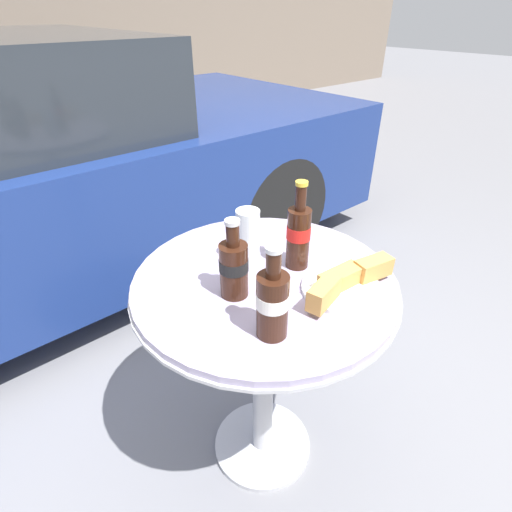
{
  "coord_description": "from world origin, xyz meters",
  "views": [
    {
      "loc": [
        -0.59,
        -0.65,
        1.38
      ],
      "look_at": [
        0.0,
        0.04,
        0.81
      ],
      "focal_mm": 28.0,
      "sensor_mm": 36.0,
      "label": 1
    }
  ],
  "objects": [
    {
      "name": "cola_bottle_right",
      "position": [
        -0.11,
        -0.01,
        0.85
      ],
      "size": [
        0.07,
        0.07,
        0.21
      ],
      "color": "#33190F",
      "rests_on": "bistro_table"
    },
    {
      "name": "drinking_glass",
      "position": [
        0.02,
        0.09,
        0.84
      ],
      "size": [
        0.07,
        0.07,
        0.16
      ],
      "color": "black",
      "rests_on": "bistro_table"
    },
    {
      "name": "cola_bottle_center",
      "position": [
        0.11,
        -0.02,
        0.86
      ],
      "size": [
        0.07,
        0.07,
        0.25
      ],
      "color": "#33190F",
      "rests_on": "bistro_table"
    },
    {
      "name": "lunch_plate_near",
      "position": [
        0.11,
        -0.18,
        0.79
      ],
      "size": [
        0.3,
        0.21,
        0.07
      ],
      "color": "white",
      "rests_on": "bistro_table"
    },
    {
      "name": "bistro_table",
      "position": [
        0.0,
        0.0,
        0.6
      ],
      "size": [
        0.72,
        0.72,
        0.76
      ],
      "color": "#B7B7BC",
      "rests_on": "ground_plane"
    },
    {
      "name": "ground_plane",
      "position": [
        0.0,
        0.0,
        0.0
      ],
      "size": [
        30.0,
        30.0,
        0.0
      ],
      "primitive_type": "plane",
      "color": "slate"
    },
    {
      "name": "cola_bottle_left",
      "position": [
        -0.13,
        -0.17,
        0.85
      ],
      "size": [
        0.07,
        0.07,
        0.23
      ],
      "color": "#33190F",
      "rests_on": "bistro_table"
    }
  ]
}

